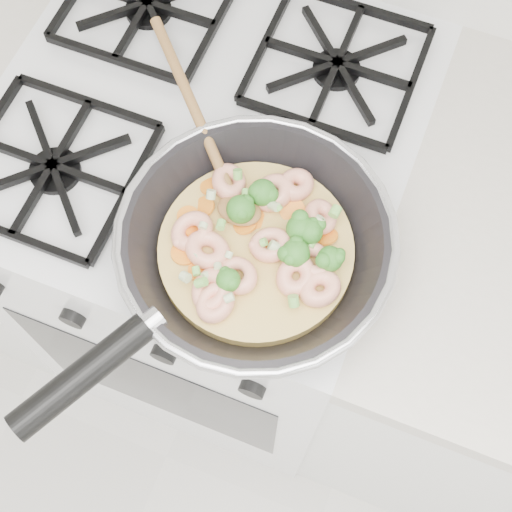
% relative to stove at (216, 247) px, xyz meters
% --- Properties ---
extents(stove, '(0.60, 0.60, 0.92)m').
position_rel_stove_xyz_m(stove, '(0.00, 0.00, 0.00)').
color(stove, white).
rests_on(stove, ground).
extents(skillet, '(0.41, 0.54, 0.10)m').
position_rel_stove_xyz_m(skillet, '(0.15, -0.18, 0.50)').
color(skillet, black).
rests_on(skillet, stove).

